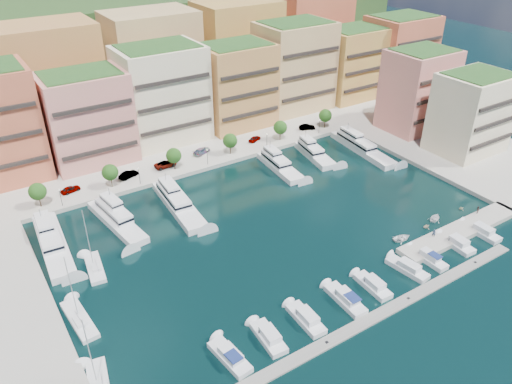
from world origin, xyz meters
TOP-DOWN VIEW (x-y plane):
  - ground at (0.00, 0.00)m, footprint 400.00×400.00m
  - north_quay at (0.00, 62.00)m, footprint 220.00×64.00m
  - east_quay at (62.00, -8.00)m, footprint 34.00×76.00m
  - hillside at (0.00, 110.00)m, footprint 240.00×40.00m
  - south_pontoon at (-3.00, -30.00)m, footprint 72.00×2.20m
  - finger_pier at (30.00, -22.00)m, footprint 32.00×5.00m
  - apartment_2 at (-23.00, 49.99)m, footprint 20.00×15.50m
  - apartment_3 at (-2.00, 51.99)m, footprint 22.00×16.50m
  - apartment_4 at (20.00, 49.99)m, footprint 20.00×15.50m
  - apartment_5 at (42.00, 51.99)m, footprint 22.00×16.50m
  - apartment_6 at (64.00, 49.99)m, footprint 20.00×15.50m
  - apartment_7 at (84.00, 47.99)m, footprint 22.00×16.50m
  - apartment_east_a at (62.00, 19.99)m, footprint 18.00×14.50m
  - apartment_east_b at (62.00, 1.99)m, footprint 18.00×14.50m
  - backblock_1 at (-25.00, 74.00)m, footprint 26.00×18.00m
  - backblock_2 at (5.00, 74.00)m, footprint 26.00×18.00m
  - backblock_3 at (35.00, 74.00)m, footprint 26.00×18.00m
  - backblock_4 at (65.00, 74.00)m, footprint 26.00×18.00m
  - tree_0 at (-40.00, 33.50)m, footprint 3.80×3.80m
  - tree_1 at (-24.00, 33.50)m, footprint 3.80×3.80m
  - tree_2 at (-8.00, 33.50)m, footprint 3.80×3.80m
  - tree_3 at (8.00, 33.50)m, footprint 3.80×3.80m
  - tree_4 at (24.00, 33.50)m, footprint 3.80×3.80m
  - tree_5 at (40.00, 33.50)m, footprint 3.80×3.80m
  - lamppost_0 at (-36.00, 31.20)m, footprint 0.30×0.30m
  - lamppost_1 at (-18.00, 31.20)m, footprint 0.30×0.30m
  - lamppost_2 at (0.00, 31.20)m, footprint 0.30×0.30m
  - lamppost_3 at (18.00, 31.20)m, footprint 0.30×0.30m
  - lamppost_4 at (36.00, 31.20)m, footprint 0.30×0.30m
  - yacht_0 at (-41.25, 18.61)m, footprint 6.05×22.93m
  - yacht_1 at (-28.03, 19.69)m, footprint 6.72×20.57m
  - yacht_2 at (-14.30, 18.79)m, footprint 6.15×22.55m
  - yacht_4 at (14.86, 21.13)m, footprint 5.77×17.41m
  - yacht_5 at (26.63, 21.84)m, footprint 6.88×16.13m
  - yacht_6 at (39.69, 18.10)m, footprint 6.58×24.11m
  - cruiser_1 at (-26.06, -24.61)m, footprint 3.55×8.33m
  - cruiser_2 at (-19.08, -24.58)m, footprint 3.32×7.68m
  - cruiser_3 at (-11.80, -24.59)m, footprint 3.01×8.00m
  - cruiser_4 at (-3.38, -24.61)m, footprint 3.13×8.68m
  - cruiser_5 at (2.99, -24.58)m, footprint 2.93×7.66m
  - cruiser_6 at (11.69, -24.59)m, footprint 3.63×8.46m
  - cruiser_7 at (17.27, -24.60)m, footprint 2.48×7.92m
  - cruiser_8 at (25.61, -24.58)m, footprint 3.17×7.42m
  - cruiser_9 at (33.27, -24.59)m, footprint 2.64×8.06m
  - sailboat_1 at (-42.62, -4.71)m, footprint 3.60×10.85m
  - sailboat_2 at (-36.48, 6.96)m, footprint 3.92×9.49m
  - tender_3 at (37.65, -16.37)m, footprint 1.49×1.32m
  - tender_1 at (25.54, -17.03)m, footprint 1.86×1.64m
  - tender_2 at (29.69, -15.89)m, footprint 4.23×3.66m
  - tender_0 at (18.19, -17.17)m, footprint 4.30×3.33m
  - car_0 at (-32.84, 36.18)m, footprint 4.74×2.69m
  - car_1 at (-19.18, 35.59)m, footprint 5.20×3.13m
  - car_2 at (-9.45, 35.83)m, footprint 5.78×2.88m
  - car_3 at (1.70, 37.74)m, footprint 5.83×4.24m
  - car_4 at (17.66, 36.72)m, footprint 4.56×3.23m
  - car_5 at (34.79, 35.17)m, footprint 4.88×3.39m
  - person_0 at (23.07, -20.76)m, footprint 0.70×0.79m
  - person_1 at (37.82, -20.00)m, footprint 0.99×0.90m

SIDE VIEW (x-z plane):
  - ground at x=0.00m, z-range 0.00..0.00m
  - north_quay at x=0.00m, z-range -1.00..1.00m
  - east_quay at x=62.00m, z-range -1.00..1.00m
  - hillside at x=0.00m, z-range -29.00..29.00m
  - south_pontoon at x=-3.00m, z-range -0.17..0.17m
  - finger_pier at x=30.00m, z-range -1.00..1.00m
  - sailboat_1 at x=-42.62m, z-range -6.30..6.90m
  - sailboat_2 at x=-36.48m, z-range -6.29..6.91m
  - tender_3 at x=37.65m, z-range 0.00..0.73m
  - tender_2 at x=29.69m, z-range 0.00..0.74m
  - tender_0 at x=18.19m, z-range 0.00..0.82m
  - tender_1 at x=25.54m, z-range 0.00..0.92m
  - cruiser_6 at x=11.69m, z-range -0.73..1.82m
  - cruiser_9 at x=33.27m, z-range -0.73..1.82m
  - cruiser_3 at x=-11.80m, z-range -0.73..1.82m
  - cruiser_5 at x=2.99m, z-range -0.73..1.82m
  - cruiser_2 at x=-19.08m, z-range -0.73..1.82m
  - cruiser_8 at x=25.61m, z-range -0.73..1.82m
  - cruiser_4 at x=-3.38m, z-range -0.76..1.90m
  - cruiser_1 at x=-26.06m, z-range -0.76..1.90m
  - cruiser_7 at x=17.27m, z-range -0.76..1.90m
  - yacht_1 at x=-28.03m, z-range -2.56..4.74m
  - yacht_4 at x=14.86m, z-range -2.56..4.74m
  - yacht_0 at x=-41.25m, z-range -2.44..4.86m
  - yacht_2 at x=-14.30m, z-range -2.44..4.86m
  - yacht_6 at x=39.69m, z-range -2.44..4.86m
  - yacht_5 at x=26.63m, z-range -2.44..4.86m
  - car_4 at x=17.66m, z-range 1.00..2.44m
  - car_0 at x=-32.84m, z-range 1.00..2.52m
  - car_5 at x=34.79m, z-range 1.00..2.52m
  - car_3 at x=1.70m, z-range 1.00..2.57m
  - car_2 at x=-9.45m, z-range 1.00..2.57m
  - car_1 at x=-19.18m, z-range 1.00..2.62m
  - person_1 at x=37.82m, z-range 1.00..2.65m
  - person_0 at x=23.07m, z-range 1.00..2.83m
  - lamppost_0 at x=-36.00m, z-range 1.73..5.93m
  - lamppost_1 at x=-18.00m, z-range 1.73..5.93m
  - lamppost_2 at x=0.00m, z-range 1.73..5.93m
  - lamppost_3 at x=18.00m, z-range 1.73..5.93m
  - lamppost_4 at x=36.00m, z-range 1.73..5.93m
  - tree_0 at x=-40.00m, z-range 1.92..7.57m
  - tree_1 at x=-24.00m, z-range 1.92..7.57m
  - tree_2 at x=-8.00m, z-range 1.92..7.57m
  - tree_3 at x=8.00m, z-range 1.92..7.57m
  - tree_4 at x=24.00m, z-range 1.92..7.57m
  - tree_5 at x=40.00m, z-range 1.92..7.57m
  - apartment_east_b at x=62.00m, z-range 0.91..21.71m
  - apartment_east_a at x=62.00m, z-range 0.91..23.71m
  - apartment_2 at x=-23.00m, z-range 0.91..23.71m
  - apartment_6 at x=64.00m, z-range 0.91..23.71m
  - apartment_4 at x=20.00m, z-range 0.91..24.71m
  - apartment_7 at x=84.00m, z-range 0.91..25.71m
  - apartment_3 at x=-2.00m, z-range 0.91..26.71m
  - apartment_5 at x=42.00m, z-range 0.91..27.71m
  - backblock_1 at x=-25.00m, z-range 1.00..31.00m
  - backblock_2 at x=5.00m, z-range 1.00..31.00m
  - backblock_3 at x=35.00m, z-range 1.00..31.00m
  - backblock_4 at x=65.00m, z-range 1.00..31.00m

